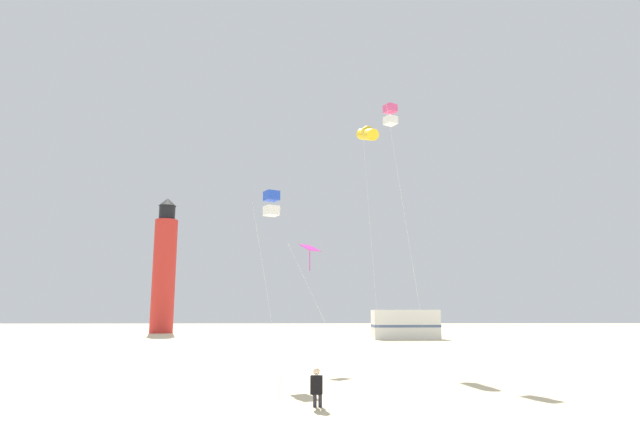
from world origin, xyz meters
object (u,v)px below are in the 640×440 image
object	(u,v)px
lighthouse_distant	(164,269)
rv_van_white	(405,325)
kite_flyer_standing	(317,387)
kite_tube_gold	(367,134)
kite_diamond_magenta	(310,252)
kite_box_blue	(271,204)
kite_box_rainbow	(390,115)

from	to	relation	value
lighthouse_distant	rv_van_white	bearing A→B (deg)	-26.33
kite_flyer_standing	kite_tube_gold	world-z (taller)	kite_tube_gold
kite_diamond_magenta	kite_box_blue	distance (m)	4.04
kite_box_rainbow	lighthouse_distant	bearing A→B (deg)	121.37
kite_diamond_magenta	kite_box_rainbow	bearing A→B (deg)	12.44
kite_tube_gold	kite_diamond_magenta	bearing A→B (deg)	-134.73
kite_box_blue	kite_flyer_standing	bearing A→B (deg)	-75.50
kite_box_rainbow	kite_diamond_magenta	world-z (taller)	kite_box_rainbow
rv_van_white	kite_tube_gold	bearing A→B (deg)	-108.33
kite_box_rainbow	kite_box_blue	world-z (taller)	kite_box_rainbow
kite_box_rainbow	rv_van_white	size ratio (longest dim) A/B	2.17
kite_box_blue	kite_box_rainbow	bearing A→B (deg)	33.07
kite_tube_gold	lighthouse_distant	xyz separation A→B (m)	(-21.60, 34.61, -5.53)
kite_diamond_magenta	rv_van_white	size ratio (longest dim) A/B	0.94
kite_flyer_standing	kite_diamond_magenta	size ratio (longest dim) A/B	0.19
kite_box_rainbow	lighthouse_distant	distance (m)	43.84
kite_box_blue	lighthouse_distant	bearing A→B (deg)	111.64
kite_box_blue	rv_van_white	distance (m)	30.41
kite_box_rainbow	kite_box_blue	distance (m)	9.56
kite_diamond_magenta	kite_box_blue	world-z (taller)	kite_box_blue
kite_tube_gold	lighthouse_distant	world-z (taller)	lighthouse_distant
kite_box_rainbow	kite_diamond_magenta	distance (m)	9.06
lighthouse_distant	rv_van_white	distance (m)	31.31
kite_box_blue	kite_diamond_magenta	bearing A→B (deg)	59.92
kite_box_rainbow	kite_box_blue	size ratio (longest dim) A/B	1.73
kite_box_rainbow	kite_diamond_magenta	size ratio (longest dim) A/B	2.30
kite_flyer_standing	kite_diamond_magenta	world-z (taller)	kite_diamond_magenta
kite_tube_gold	kite_box_blue	xyz separation A→B (m)	(-5.25, -6.59, -5.73)
kite_flyer_standing	rv_van_white	bearing A→B (deg)	-98.47
kite_tube_gold	kite_box_rainbow	size ratio (longest dim) A/B	0.99
kite_tube_gold	kite_box_rainbow	xyz separation A→B (m)	(1.03, -2.50, 0.21)
rv_van_white	lighthouse_distant	bearing A→B (deg)	150.91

